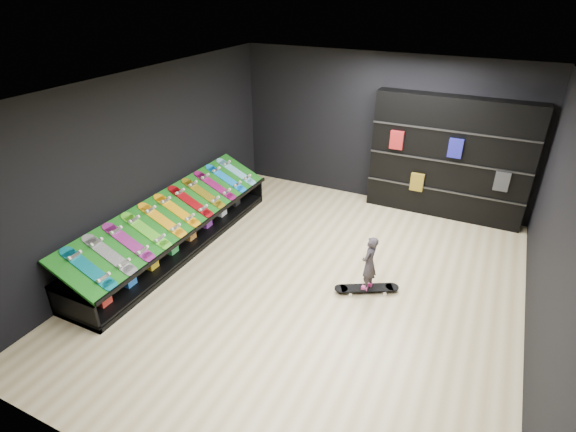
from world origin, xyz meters
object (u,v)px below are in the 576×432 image
at_px(display_rack, 177,235).
at_px(child, 368,273).
at_px(back_shelving, 449,159).
at_px(floor_skateboard, 366,290).

distance_m(display_rack, child, 3.38).
relative_size(back_shelving, child, 5.63).
bearing_deg(child, display_rack, -78.76).
xyz_separation_m(floor_skateboard, child, (0.00, -0.00, 0.31)).
xyz_separation_m(display_rack, floor_skateboard, (3.37, 0.20, -0.21)).
height_order(back_shelving, child, back_shelving).
relative_size(display_rack, back_shelving, 1.53).
xyz_separation_m(back_shelving, child, (-0.57, -3.12, -0.83)).
bearing_deg(floor_skateboard, display_rack, 154.64).
bearing_deg(back_shelving, floor_skateboard, -100.31).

